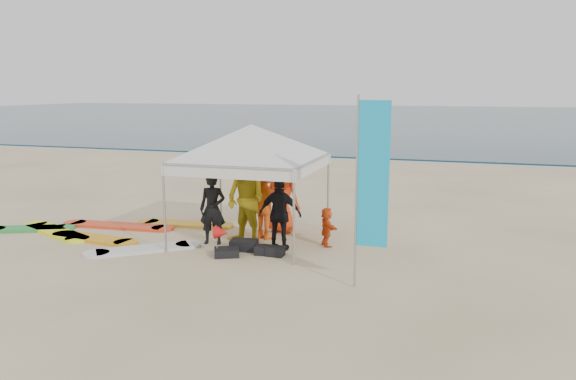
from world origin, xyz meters
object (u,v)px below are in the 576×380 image
(person_seated, at_px, (327,227))
(marker_pennant, at_px, (222,233))
(person_black_a, at_px, (213,209))
(surfboard_spread, at_px, (106,232))
(person_yellow, at_px, (246,200))
(person_orange_a, at_px, (266,201))
(canopy_tent, at_px, (251,125))
(person_orange_b, at_px, (282,196))
(feather_flag, at_px, (371,177))
(person_black_b, at_px, (280,214))

(person_seated, bearing_deg, marker_pennant, 96.26)
(person_black_a, xyz_separation_m, marker_pennant, (0.58, -0.82, -0.29))
(person_black_a, relative_size, surfboard_spread, 0.29)
(person_yellow, relative_size, person_orange_a, 1.12)
(person_seated, bearing_deg, canopy_tent, 62.39)
(person_orange_b, relative_size, surfboard_spread, 0.33)
(person_seated, relative_size, feather_flag, 0.26)
(person_seated, bearing_deg, feather_flag, 178.79)
(person_orange_a, distance_m, surfboard_spread, 3.91)
(person_black_a, height_order, canopy_tent, canopy_tent)
(person_yellow, xyz_separation_m, person_orange_a, (0.26, 0.56, -0.11))
(marker_pennant, bearing_deg, person_black_a, 125.32)
(person_yellow, bearing_deg, marker_pennant, -76.53)
(person_seated, bearing_deg, person_black_a, 72.63)
(person_orange_b, relative_size, canopy_tent, 0.44)
(person_yellow, xyz_separation_m, feather_flag, (3.05, -2.01, 0.95))
(person_black_a, height_order, person_orange_b, person_orange_b)
(person_black_a, relative_size, feather_flag, 0.47)
(person_yellow, relative_size, surfboard_spread, 0.37)
(person_seated, relative_size, canopy_tent, 0.22)
(person_orange_a, distance_m, marker_pennant, 1.68)
(person_orange_b, relative_size, marker_pennant, 2.75)
(person_yellow, relative_size, person_black_b, 1.25)
(person_orange_b, height_order, feather_flag, feather_flag)
(person_seated, distance_m, surfboard_spread, 5.26)
(person_orange_b, distance_m, surfboard_spread, 4.24)
(person_orange_b, xyz_separation_m, person_seated, (1.30, -0.87, -0.45))
(person_yellow, distance_m, person_seated, 1.86)
(person_orange_a, xyz_separation_m, surfboard_spread, (-3.74, -0.76, -0.84))
(person_orange_a, bearing_deg, marker_pennant, 100.81)
(person_orange_a, height_order, surfboard_spread, person_orange_a)
(person_black_a, bearing_deg, person_orange_b, 41.54)
(canopy_tent, bearing_deg, person_seated, 2.80)
(person_orange_b, height_order, marker_pennant, person_orange_b)
(person_orange_b, distance_m, feather_flag, 4.28)
(feather_flag, bearing_deg, marker_pennant, 162.99)
(person_orange_a, relative_size, person_black_b, 1.12)
(person_seated, bearing_deg, person_orange_b, 25.99)
(person_yellow, distance_m, person_orange_b, 1.29)
(person_orange_a, bearing_deg, person_seated, -164.05)
(person_black_b, height_order, feather_flag, feather_flag)
(person_black_a, bearing_deg, person_black_b, -12.36)
(person_seated, bearing_deg, surfboard_spread, 65.53)
(person_yellow, bearing_deg, feather_flag, -13.41)
(person_black_a, height_order, person_black_b, person_black_b)
(person_black_b, distance_m, feather_flag, 3.00)
(canopy_tent, distance_m, marker_pennant, 2.48)
(person_black_a, height_order, person_yellow, person_yellow)
(person_orange_b, bearing_deg, person_seated, 156.11)
(person_orange_a, height_order, marker_pennant, person_orange_a)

